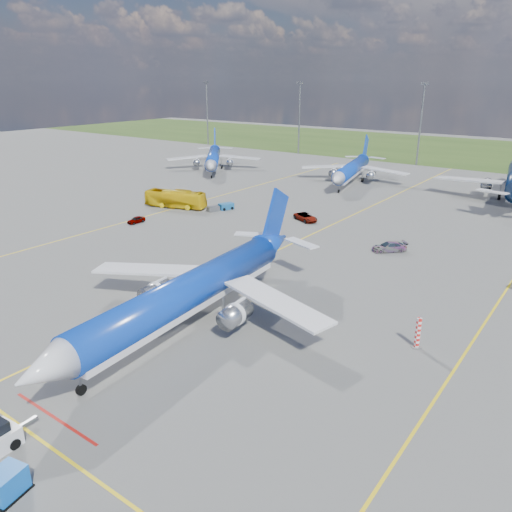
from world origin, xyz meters
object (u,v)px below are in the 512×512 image
Objects in this scene: bg_jet_nnw at (351,183)px; uld_container at (6,483)px; service_car_b at (306,217)px; apron_bus at (175,199)px; baggage_tug_c at (222,207)px; service_car_a at (136,220)px; service_car_c at (389,247)px; warning_post at (418,333)px; main_airliner at (190,326)px; bg_jet_nw at (213,170)px.

uld_container is at bearing -88.84° from bg_jet_nnw.
service_car_b is at bearing 93.17° from uld_container.
apron_bus reaches higher than uld_container.
bg_jet_nnw reaches higher than baggage_tug_c.
service_car_c is (41.24, 11.59, 0.15)m from service_car_a.
uld_container is 0.43× the size of service_car_c.
uld_container reaches higher than baggage_tug_c.
main_airliner is (-20.06, -9.44, -1.50)m from warning_post.
baggage_tug_c is (-34.02, 60.58, -0.29)m from uld_container.
warning_post is at bearing -130.12° from apron_bus.
service_car_b is 19.52m from service_car_c.
apron_bus is 3.64× the size of service_car_a.
service_car_a is (-33.90, 22.47, 0.57)m from main_airliner.
apron_bus is 12.29m from service_car_a.
bg_jet_nnw reaches higher than service_car_c.
bg_jet_nnw is at bearing 92.68° from uld_container.
main_airliner is 47.23m from baggage_tug_c.
main_airliner is 8.17× the size of service_car_b.
warning_post is at bearing -72.92° from bg_jet_nnw.
warning_post is 0.08× the size of bg_jet_nw.
apron_bus is at bearing 129.19° from service_car_b.
main_airliner is at bearing -149.69° from apron_bus.
service_car_c is 35.37m from baggage_tug_c.
service_car_a is (24.02, -48.10, 0.57)m from bg_jet_nw.
service_car_c is (26.94, -42.61, 0.72)m from bg_jet_nnw.
service_car_a is at bearing 175.15° from apron_bus.
uld_container is 60.19m from service_car_a.
service_car_b reaches higher than baggage_tug_c.
uld_container is (-13.83, -31.83, -0.66)m from warning_post.
service_car_a is 0.68× the size of service_car_c.
main_airliner reaches higher than service_car_b.
apron_bus is at bearing -125.05° from bg_jet_nnw.
service_car_c is (1.11, 56.45, -0.12)m from uld_container.
warning_post reaches higher than service_car_a.
service_car_c is (7.34, 34.06, 0.72)m from main_airliner.
bg_jet_nnw reaches higher than bg_jet_nw.
bg_jet_nw reaches higher than apron_bus.
uld_container is 0.39× the size of baggage_tug_c.
service_car_c reaches higher than service_car_a.
bg_jet_nw reaches higher than service_car_a.
uld_container is at bearing -113.48° from warning_post.
bg_jet_nnw reaches higher than warning_post.
bg_jet_nw is 2.98× the size of apron_bus.
main_airliner is at bearing -154.80° from warning_post.
service_car_b is at bearing 100.00° from main_airliner.
service_car_b is 1.01× the size of service_car_c.
uld_container is at bearing -39.69° from baggage_tug_c.
service_car_b reaches higher than service_car_a.
service_car_c is at bearing -86.18° from service_car_b.
bg_jet_nnw is 79.13m from main_airliner.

